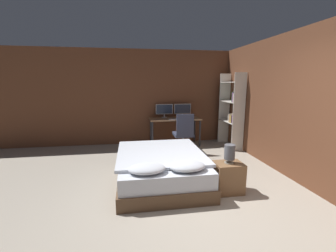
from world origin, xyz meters
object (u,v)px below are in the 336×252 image
object	(u,v)px
bed	(161,167)
desk	(175,122)
monitor_left	(164,110)
monitor_right	(183,109)
nightstand	(228,177)
computer_mouse	(187,119)
keyboard	(176,119)
bedside_lamp	(230,153)
office_chair	(184,136)
bookshelf	(233,108)

from	to	relation	value
bed	desk	size ratio (longest dim) A/B	1.37
monitor_left	monitor_right	size ratio (longest dim) A/B	1.00
nightstand	computer_mouse	world-z (taller)	computer_mouse
monitor_left	computer_mouse	xyz separation A→B (m)	(0.57, -0.42, -0.21)
bed	keyboard	world-z (taller)	keyboard
bedside_lamp	desk	world-z (taller)	bedside_lamp
nightstand	office_chair	distance (m)	2.27
monitor_left	nightstand	bearing A→B (deg)	-79.58
monitor_right	bookshelf	bearing A→B (deg)	-29.95
bed	bedside_lamp	bearing A→B (deg)	-29.63
bed	monitor_left	bearing A→B (deg)	80.20
bed	keyboard	distance (m)	2.35
office_chair	nightstand	bearing A→B (deg)	-84.48
desk	computer_mouse	distance (m)	0.38
bed	computer_mouse	bearing A→B (deg)	64.89
bookshelf	bed	bearing A→B (deg)	-139.78
nightstand	bedside_lamp	bearing A→B (deg)	-116.57
bed	bookshelf	xyz separation A→B (m)	(2.22, 1.88, 0.82)
bed	computer_mouse	world-z (taller)	computer_mouse
bedside_lamp	keyboard	bearing A→B (deg)	96.44
keyboard	bed	bearing A→B (deg)	-108.33
nightstand	bookshelf	bearing A→B (deg)	64.21
bookshelf	bedside_lamp	bearing A→B (deg)	-115.79
keyboard	computer_mouse	bearing A→B (deg)	0.00
bed	desk	world-z (taller)	desk
computer_mouse	office_chair	xyz separation A→B (m)	(-0.21, -0.50, -0.38)
bed	desk	xyz separation A→B (m)	(0.72, 2.38, 0.41)
monitor_left	bookshelf	bearing A→B (deg)	-21.76
keyboard	office_chair	world-z (taller)	office_chair
bedside_lamp	computer_mouse	bearing A→B (deg)	90.26
monitor_left	office_chair	xyz separation A→B (m)	(0.37, -0.92, -0.58)
monitor_right	monitor_left	bearing A→B (deg)	180.00
bedside_lamp	bookshelf	world-z (taller)	bookshelf
keyboard	computer_mouse	xyz separation A→B (m)	(0.30, 0.00, 0.01)
nightstand	bedside_lamp	distance (m)	0.43
desk	office_chair	xyz separation A→B (m)	(0.09, -0.71, -0.26)
bedside_lamp	monitor_right	bearing A→B (deg)	90.70
office_chair	bookshelf	world-z (taller)	bookshelf
computer_mouse	bed	bearing A→B (deg)	-115.11
bedside_lamp	monitor_right	xyz separation A→B (m)	(-0.04, 3.18, 0.32)
computer_mouse	office_chair	bearing A→B (deg)	-112.30
monitor_left	keyboard	bearing A→B (deg)	-56.74
bed	monitor_left	size ratio (longest dim) A/B	3.99
monitor_left	office_chair	bearing A→B (deg)	-68.26
bed	nightstand	xyz separation A→B (m)	(1.03, -0.59, -0.02)
bed	bedside_lamp	distance (m)	1.25
bedside_lamp	monitor_left	xyz separation A→B (m)	(-0.58, 3.18, 0.32)
bedside_lamp	desk	distance (m)	2.98
office_chair	bedside_lamp	bearing A→B (deg)	-84.48
office_chair	monitor_left	bearing A→B (deg)	111.74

